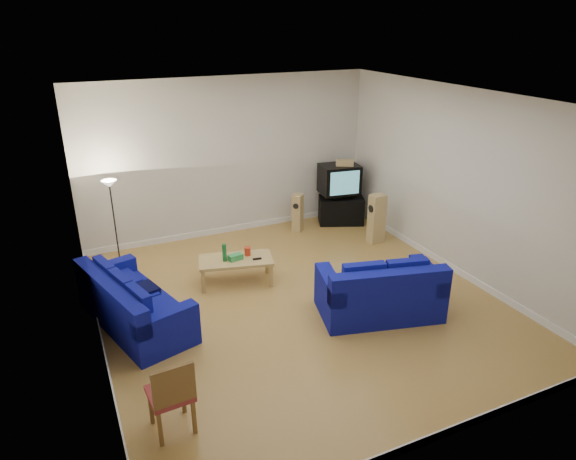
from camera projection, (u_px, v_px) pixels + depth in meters
name	position (u px, v px, depth m)	size (l,w,h in m)	color
room	(299.00, 212.00, 7.63)	(6.01, 6.51, 3.21)	olive
sofa_three_seat	(132.00, 307.00, 7.50)	(1.47, 2.29, 0.82)	navy
sofa_loveseat	(380.00, 295.00, 7.75)	(1.98, 1.40, 0.89)	navy
coffee_table	(236.00, 262.00, 8.68)	(1.34, 0.90, 0.45)	tan
bottle	(224.00, 253.00, 8.53)	(0.07, 0.07, 0.30)	#197233
tissue_box	(235.00, 257.00, 8.61)	(0.24, 0.13, 0.10)	green
red_canister	(248.00, 251.00, 8.77)	(0.11, 0.11, 0.15)	red
remote	(257.00, 259.00, 8.64)	(0.15, 0.05, 0.02)	black
tv_stand	(341.00, 210.00, 11.28)	(0.96, 0.53, 0.58)	black
av_receiver	(339.00, 195.00, 11.18)	(0.41, 0.33, 0.10)	black
television	(339.00, 179.00, 11.04)	(0.88, 0.71, 0.63)	black
centre_speaker	(345.00, 163.00, 10.84)	(0.37, 0.15, 0.13)	tan
speaker_left	(298.00, 213.00, 10.80)	(0.30, 0.30, 0.81)	tan
speaker_right	(376.00, 219.00, 10.22)	(0.32, 0.24, 1.00)	tan
floor_lamp	(111.00, 195.00, 9.02)	(0.27, 0.27, 1.60)	black
dining_chair	(172.00, 393.00, 5.45)	(0.48, 0.48, 0.95)	brown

